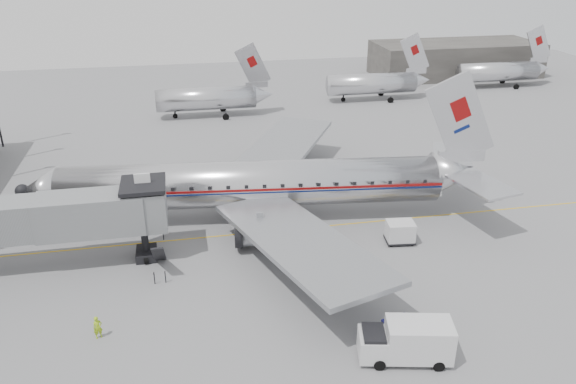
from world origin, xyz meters
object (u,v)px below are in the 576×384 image
Objects in this scene: ramp_worker at (98,327)px; baggage_cart_navy at (398,330)px; service_van at (407,341)px; airliner at (261,184)px; baggage_cart_white at (400,232)px.

baggage_cart_navy is at bearing -33.79° from ramp_worker.
airliner is at bearing 117.86° from service_van.
service_van is at bearing -38.83° from ramp_worker.
baggage_cart_navy is 19.14m from ramp_worker.
airliner reaches higher than baggage_cart_navy.
baggage_cart_white is (4.83, 12.00, 0.20)m from baggage_cart_navy.
baggage_cart_white is (5.02, 13.70, -0.38)m from service_van.
airliner reaches higher than ramp_worker.
baggage_cart_white reaches higher than baggage_cart_navy.
airliner is 16.42× the size of baggage_cart_white.
service_van is 2.71× the size of baggage_cart_navy.
baggage_cart_navy is (5.88, -18.90, -2.56)m from airliner.
service_van is 2.30× the size of baggage_cart_white.
baggage_cart_navy is 12.94m from baggage_cart_white.
baggage_cart_navy is (0.19, 1.70, -0.59)m from service_van.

